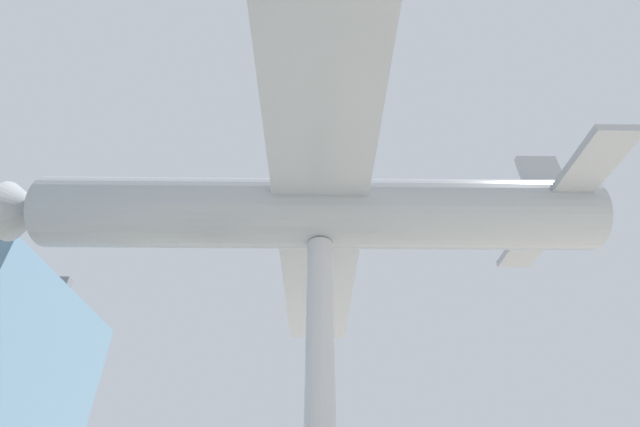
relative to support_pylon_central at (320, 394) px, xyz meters
name	(u,v)px	position (x,y,z in m)	size (l,w,h in m)	color
support_pylon_central	(320,394)	(0.00, 0.00, 0.00)	(0.61, 0.61, 6.86)	#B7B7BC
suspended_airplane	(314,213)	(0.00, 0.15, 4.33)	(18.03, 15.08, 2.85)	#93999E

